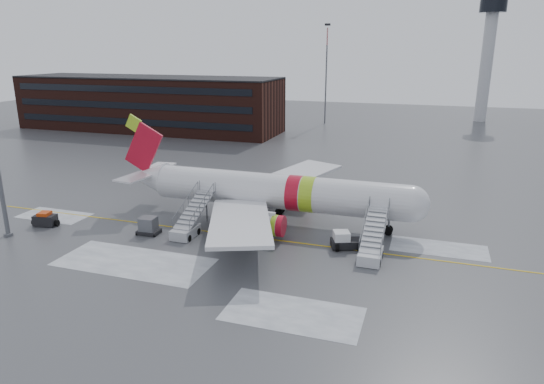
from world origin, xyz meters
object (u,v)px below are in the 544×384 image
(airliner, at_px, (270,191))
(baggage_tractor, at_px, (45,220))
(uld_container, at_px, (148,226))
(airstair_aft, at_px, (189,225))
(airstair_fwd, at_px, (372,247))
(pushback_tug, at_px, (345,241))

(airliner, height_order, baggage_tractor, airliner)
(uld_container, bearing_deg, airstair_aft, 16.03)
(airstair_fwd, relative_size, uld_container, 3.34)
(airliner, height_order, pushback_tug, airliner)
(airliner, distance_m, pushback_tug, 10.88)
(pushback_tug, bearing_deg, baggage_tractor, -172.61)
(airliner, xyz_separation_m, airstair_fwd, (12.04, -6.54, -2.35))
(uld_container, bearing_deg, airstair_fwd, 2.93)
(airstair_aft, bearing_deg, pushback_tug, 5.63)
(baggage_tractor, bearing_deg, pushback_tug, 7.39)
(baggage_tractor, bearing_deg, airliner, 21.97)
(uld_container, xyz_separation_m, baggage_tractor, (-11.95, -1.41, -0.19))
(airliner, relative_size, uld_container, 15.20)
(airstair_fwd, height_order, pushback_tug, airstair_fwd)
(airliner, xyz_separation_m, airstair_aft, (-6.57, -6.54, -2.35))
(airliner, relative_size, airstair_aft, 4.55)
(pushback_tug, bearing_deg, uld_container, -172.20)
(airliner, xyz_separation_m, baggage_tractor, (-22.56, -9.10, -2.77))
(airstair_fwd, bearing_deg, airstair_aft, 180.00)
(airstair_aft, xyz_separation_m, baggage_tractor, (-15.99, -2.57, -0.41))
(baggage_tractor, bearing_deg, airstair_aft, 9.11)
(airstair_aft, height_order, baggage_tractor, airstair_aft)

